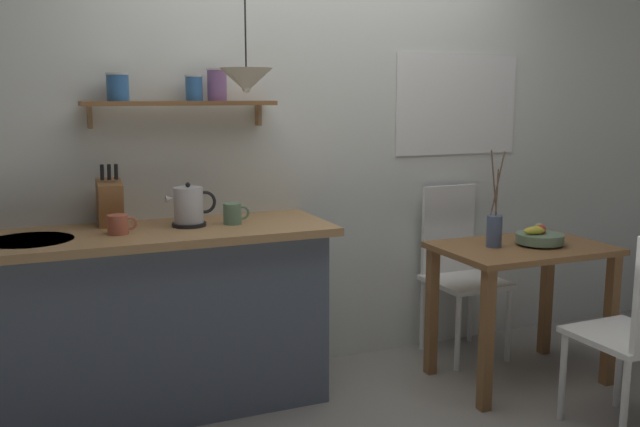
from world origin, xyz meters
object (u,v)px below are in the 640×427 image
object	(u,v)px
dining_table	(522,272)
electric_kettle	(189,207)
twig_vase	(494,229)
pendant_lamp	(246,80)
knife_block	(110,202)
coffee_mug_by_sink	(119,224)
dining_chair_far	(458,263)
fruit_bowl	(539,237)
coffee_mug_spare	(233,214)

from	to	relation	value
dining_table	electric_kettle	xyz separation A→B (m)	(-1.71, 0.40, 0.40)
twig_vase	dining_table	bearing A→B (deg)	-11.34
electric_kettle	pendant_lamp	bearing A→B (deg)	-33.93
knife_block	pendant_lamp	size ratio (longest dim) A/B	0.65
twig_vase	electric_kettle	distance (m)	1.60
electric_kettle	knife_block	xyz separation A→B (m)	(-0.36, 0.14, 0.03)
coffee_mug_by_sink	dining_chair_far	bearing A→B (deg)	4.91
dining_chair_far	knife_block	size ratio (longest dim) A/B	3.26
electric_kettle	coffee_mug_by_sink	size ratio (longest dim) A/B	1.83
dining_chair_far	fruit_bowl	distance (m)	0.60
fruit_bowl	electric_kettle	xyz separation A→B (m)	(-1.80, 0.42, 0.21)
dining_chair_far	pendant_lamp	size ratio (longest dim) A/B	2.12
coffee_mug_spare	dining_table	bearing A→B (deg)	-13.85
fruit_bowl	coffee_mug_by_sink	distance (m)	2.18
pendant_lamp	electric_kettle	bearing A→B (deg)	146.07
dining_chair_far	twig_vase	bearing A→B (deg)	-101.80
dining_chair_far	coffee_mug_spare	xyz separation A→B (m)	(-1.43, -0.13, 0.42)
fruit_bowl	twig_vase	bearing A→B (deg)	167.04
dining_chair_far	electric_kettle	world-z (taller)	electric_kettle
dining_table	dining_chair_far	world-z (taller)	dining_chair_far
knife_block	twig_vase	bearing A→B (deg)	-14.86
dining_table	electric_kettle	size ratio (longest dim) A/B	3.66
electric_kettle	pendant_lamp	distance (m)	0.68
electric_kettle	pendant_lamp	xyz separation A→B (m)	(0.25, -0.17, 0.61)
dining_table	knife_block	distance (m)	2.18
dining_table	pendant_lamp	world-z (taller)	pendant_lamp
pendant_lamp	dining_chair_far	bearing A→B (deg)	10.98
coffee_mug_by_sink	pendant_lamp	distance (m)	0.89
fruit_bowl	dining_table	bearing A→B (deg)	163.94
fruit_bowl	twig_vase	size ratio (longest dim) A/B	0.49
knife_block	coffee_mug_by_sink	bearing A→B (deg)	-86.50
fruit_bowl	coffee_mug_spare	size ratio (longest dim) A/B	1.90
electric_kettle	coffee_mug_by_sink	world-z (taller)	electric_kettle
coffee_mug_by_sink	pendant_lamp	xyz separation A→B (m)	(0.60, -0.10, 0.66)
dining_chair_far	coffee_mug_by_sink	bearing A→B (deg)	-175.09
twig_vase	coffee_mug_spare	xyz separation A→B (m)	(-1.33, 0.34, 0.12)
dining_chair_far	coffee_mug_spare	size ratio (longest dim) A/B	7.54
coffee_mug_by_sink	pendant_lamp	world-z (taller)	pendant_lamp
dining_table	coffee_mug_by_sink	distance (m)	2.11
dining_table	knife_block	xyz separation A→B (m)	(-2.07, 0.54, 0.43)
electric_kettle	coffee_mug_spare	bearing A→B (deg)	-7.87
twig_vase	coffee_mug_spare	distance (m)	1.38
knife_block	dining_table	bearing A→B (deg)	-14.58
dining_table	fruit_bowl	world-z (taller)	fruit_bowl
dining_table	coffee_mug_spare	xyz separation A→B (m)	(-1.50, 0.37, 0.36)
dining_table	coffee_mug_by_sink	size ratio (longest dim) A/B	6.70
fruit_bowl	coffee_mug_spare	xyz separation A→B (m)	(-1.59, 0.39, 0.17)
knife_block	coffee_mug_spare	size ratio (longest dim) A/B	2.31
dining_chair_far	coffee_mug_by_sink	world-z (taller)	dining_chair_far
dining_chair_far	pendant_lamp	xyz separation A→B (m)	(-1.39, -0.27, 1.07)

